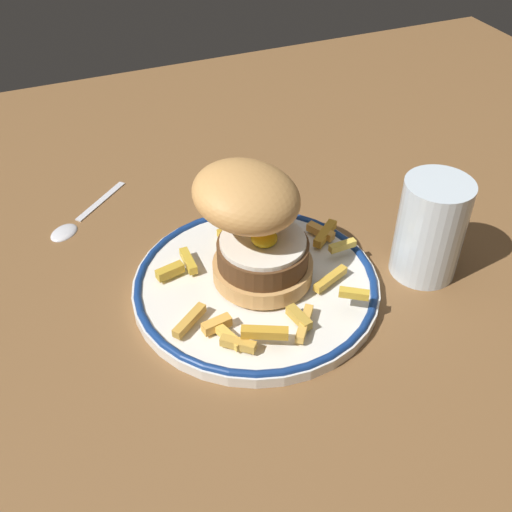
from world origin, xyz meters
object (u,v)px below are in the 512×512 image
Objects in this scene: water_glass at (429,235)px; spoon at (72,223)px; dinner_plate at (256,284)px; burger at (254,224)px.

spoon is (-33.23, 22.12, -4.36)cm from water_glass.
dinner_plate is 1.75× the size of burger.
spoon is at bearing 130.44° from dinner_plate.
water_glass is 0.99× the size of spoon.
burger is at bearing 164.50° from water_glass.
burger is 24.59cm from spoon.
spoon is (-15.84, 17.29, -7.42)cm from burger.
burger reaches higher than spoon.
water_glass is at bearing -15.50° from burger.
dinner_plate is 7.02cm from burger.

